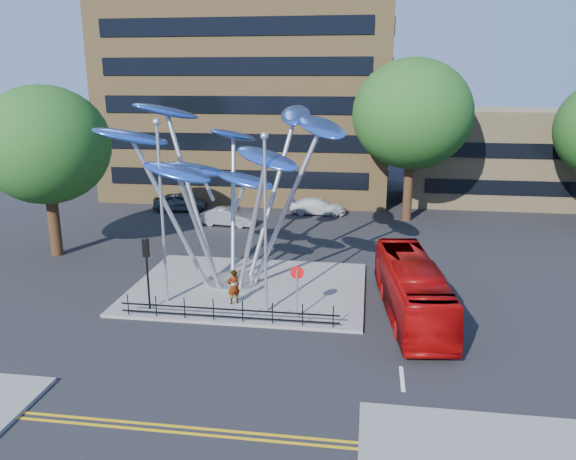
% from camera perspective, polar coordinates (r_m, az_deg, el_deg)
% --- Properties ---
extents(ground, '(120.00, 120.00, 0.00)m').
position_cam_1_polar(ground, '(23.99, -4.73, -11.32)').
color(ground, black).
rests_on(ground, ground).
extents(traffic_island, '(12.00, 9.00, 0.15)m').
position_cam_1_polar(traffic_island, '(29.52, -4.03, -5.87)').
color(traffic_island, slate).
rests_on(traffic_island, ground).
extents(double_yellow_near, '(40.00, 0.12, 0.01)m').
position_cam_1_polar(double_yellow_near, '(19.01, -8.99, -19.29)').
color(double_yellow_near, gold).
rests_on(double_yellow_near, ground).
extents(double_yellow_far, '(40.00, 0.12, 0.01)m').
position_cam_1_polar(double_yellow_far, '(18.77, -9.27, -19.80)').
color(double_yellow_far, gold).
rests_on(double_yellow_far, ground).
extents(brick_tower, '(25.00, 15.00, 30.00)m').
position_cam_1_polar(brick_tower, '(54.15, -3.69, 19.85)').
color(brick_tower, olive).
rests_on(brick_tower, ground).
extents(low_building_near, '(15.00, 8.00, 8.00)m').
position_cam_1_polar(low_building_near, '(52.47, 20.47, 7.03)').
color(low_building_near, tan).
rests_on(low_building_near, ground).
extents(tree_right, '(8.80, 8.80, 12.11)m').
position_cam_1_polar(tree_right, '(43.05, 12.51, 11.41)').
color(tree_right, black).
rests_on(tree_right, ground).
extents(tree_left, '(7.60, 7.60, 10.32)m').
position_cam_1_polar(tree_left, '(36.45, -23.43, 7.89)').
color(tree_left, black).
rests_on(tree_left, ground).
extents(leaf_sculpture, '(12.72, 9.54, 9.51)m').
position_cam_1_polar(leaf_sculpture, '(28.69, -6.10, 7.51)').
color(leaf_sculpture, '#9EA0A5').
rests_on(leaf_sculpture, traffic_island).
extents(street_lamp_left, '(0.36, 0.36, 8.80)m').
position_cam_1_polar(street_lamp_left, '(26.69, -12.77, 3.32)').
color(street_lamp_left, '#9EA0A5').
rests_on(street_lamp_left, traffic_island).
extents(street_lamp_right, '(0.36, 0.36, 8.30)m').
position_cam_1_polar(street_lamp_right, '(24.93, -2.33, 2.24)').
color(street_lamp_right, '#9EA0A5').
rests_on(street_lamp_right, traffic_island).
extents(traffic_light_island, '(0.28, 0.18, 3.42)m').
position_cam_1_polar(traffic_light_island, '(26.68, -14.18, -2.88)').
color(traffic_light_island, black).
rests_on(traffic_light_island, traffic_island).
extents(no_entry_sign_island, '(0.60, 0.10, 2.45)m').
position_cam_1_polar(no_entry_sign_island, '(25.20, 0.92, -5.40)').
color(no_entry_sign_island, '#9EA0A5').
rests_on(no_entry_sign_island, traffic_island).
extents(pedestrian_railing_front, '(10.00, 0.06, 1.00)m').
position_cam_1_polar(pedestrian_railing_front, '(25.47, -6.11, -8.33)').
color(pedestrian_railing_front, black).
rests_on(pedestrian_railing_front, traffic_island).
extents(red_bus, '(3.29, 9.66, 2.64)m').
position_cam_1_polar(red_bus, '(26.52, 12.45, -5.85)').
color(red_bus, '#990707').
rests_on(red_bus, ground).
extents(pedestrian, '(0.75, 0.69, 1.72)m').
position_cam_1_polar(pedestrian, '(27.12, -5.55, -5.76)').
color(pedestrian, gray).
rests_on(pedestrian, traffic_island).
extents(parked_car_left, '(4.64, 2.50, 1.50)m').
position_cam_1_polar(parked_car_left, '(46.97, -10.85, 2.81)').
color(parked_car_left, '#3D4045').
rests_on(parked_car_left, ground).
extents(parked_car_mid, '(4.15, 1.85, 1.32)m').
position_cam_1_polar(parked_car_mid, '(41.85, -6.10, 1.34)').
color(parked_car_mid, '#A3A5AA').
rests_on(parked_car_mid, ground).
extents(parked_car_right, '(4.50, 1.87, 1.30)m').
position_cam_1_polar(parked_car_right, '(45.18, 3.06, 2.44)').
color(parked_car_right, silver).
rests_on(parked_car_right, ground).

